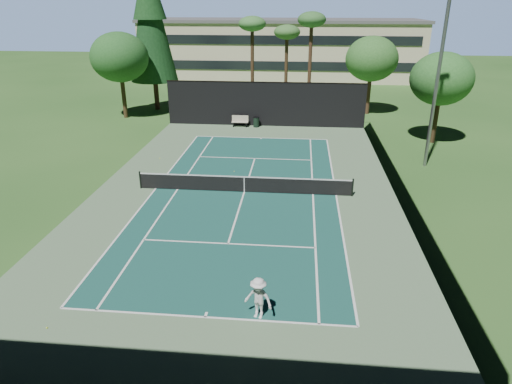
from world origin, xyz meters
TOP-DOWN VIEW (x-y plane):
  - ground at (0.00, 0.00)m, footprint 160.00×160.00m
  - apron_slab at (0.00, 0.00)m, footprint 18.00×32.00m
  - court_surface at (0.00, 0.00)m, footprint 10.97×23.77m
  - court_lines at (0.00, 0.00)m, footprint 11.07×23.87m
  - tennis_net at (0.00, 0.00)m, footprint 12.90×0.10m
  - fence at (0.00, 0.06)m, footprint 18.04×32.05m
  - player at (1.92, -11.66)m, footprint 1.20×0.93m
  - tennis_ball_a at (-5.42, -13.01)m, footprint 0.06×0.06m
  - tennis_ball_b at (-1.11, 3.49)m, footprint 0.06×0.06m
  - tennis_ball_c at (-1.09, 2.14)m, footprint 0.07×0.07m
  - tennis_ball_d at (-6.92, 5.70)m, footprint 0.07×0.07m
  - park_bench at (-2.26, 15.51)m, footprint 1.50×0.45m
  - trash_bin at (-0.77, 15.50)m, footprint 0.56×0.56m
  - pine_tree at (-12.00, 22.00)m, footprint 4.80×4.80m
  - palm_a at (-2.00, 24.00)m, footprint 2.80×2.80m
  - palm_b at (1.50, 26.00)m, footprint 2.80×2.80m
  - palm_c at (4.00, 23.00)m, footprint 2.80×2.80m
  - decid_tree_a at (10.00, 22.00)m, footprint 5.12×5.12m
  - decid_tree_b at (14.00, 12.00)m, footprint 4.80×4.80m
  - decid_tree_c at (-14.00, 18.00)m, footprint 5.44×5.44m
  - campus_building at (0.00, 45.98)m, footprint 40.50×12.50m
  - light_pole at (12.00, 6.00)m, footprint 0.90×0.25m

SIDE VIEW (x-z plane):
  - ground at x=0.00m, z-range 0.00..0.00m
  - apron_slab at x=0.00m, z-range 0.00..0.01m
  - court_surface at x=0.00m, z-range 0.01..0.02m
  - court_lines at x=0.00m, z-range 0.02..0.02m
  - tennis_ball_b at x=-1.11m, z-range 0.00..0.06m
  - tennis_ball_a at x=-5.42m, z-range 0.00..0.06m
  - tennis_ball_d at x=-6.92m, z-range 0.00..0.07m
  - tennis_ball_c at x=-1.09m, z-range 0.00..0.07m
  - trash_bin at x=-0.77m, z-range 0.01..0.95m
  - park_bench at x=-2.26m, z-range 0.03..1.06m
  - tennis_net at x=0.00m, z-range 0.01..1.11m
  - player at x=1.92m, z-range 0.00..1.64m
  - fence at x=0.00m, z-range -0.01..4.02m
  - campus_building at x=0.00m, z-range 0.06..8.36m
  - decid_tree_b at x=14.00m, z-range 1.51..8.65m
  - decid_tree_a at x=10.00m, z-range 1.61..9.23m
  - decid_tree_c at x=-14.00m, z-range 1.72..9.81m
  - light_pole at x=12.00m, z-range 0.35..12.57m
  - palm_b at x=1.50m, z-range 3.15..11.57m
  - palm_a at x=-2.00m, z-range 3.53..12.85m
  - palm_c at x=4.00m, z-range 3.72..13.49m
  - pine_tree at x=-12.00m, z-range 2.05..17.05m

